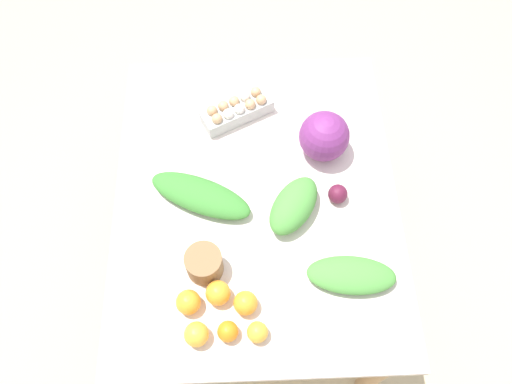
{
  "coord_description": "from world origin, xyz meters",
  "views": [
    {
      "loc": [
        -0.82,
        0.03,
        2.32
      ],
      "look_at": [
        0.0,
        0.0,
        0.77
      ],
      "focal_mm": 35.0,
      "sensor_mm": 36.0,
      "label": 1
    }
  ],
  "objects_px": {
    "egg_carton": "(237,110)",
    "orange_3": "(257,332)",
    "greens_bunch_dandelion": "(351,275)",
    "beet_root": "(338,194)",
    "greens_bunch_beet_tops": "(294,206)",
    "cabbage_purple": "(324,136)",
    "orange_5": "(188,302)",
    "orange_4": "(245,303)",
    "orange_2": "(196,334)",
    "greens_bunch_kale": "(200,195)",
    "orange_1": "(228,331)",
    "orange_0": "(218,293)"
  },
  "relations": [
    {
      "from": "egg_carton",
      "to": "orange_3",
      "type": "relative_size",
      "value": 4.37
    },
    {
      "from": "greens_bunch_dandelion",
      "to": "beet_root",
      "type": "height_order",
      "value": "beet_root"
    },
    {
      "from": "greens_bunch_dandelion",
      "to": "orange_4",
      "type": "relative_size",
      "value": 3.75
    },
    {
      "from": "orange_2",
      "to": "orange_5",
      "type": "xyz_separation_m",
      "value": [
        0.1,
        0.03,
        0.0
      ]
    },
    {
      "from": "egg_carton",
      "to": "beet_root",
      "type": "xyz_separation_m",
      "value": [
        -0.37,
        -0.34,
        -0.01
      ]
    },
    {
      "from": "greens_bunch_dandelion",
      "to": "orange_2",
      "type": "bearing_deg",
      "value": 109.05
    },
    {
      "from": "greens_bunch_kale",
      "to": "orange_4",
      "type": "distance_m",
      "value": 0.41
    },
    {
      "from": "greens_bunch_beet_tops",
      "to": "orange_3",
      "type": "distance_m",
      "value": 0.44
    },
    {
      "from": "egg_carton",
      "to": "orange_1",
      "type": "distance_m",
      "value": 0.83
    },
    {
      "from": "orange_2",
      "to": "greens_bunch_beet_tops",
      "type": "bearing_deg",
      "value": -37.8
    },
    {
      "from": "greens_bunch_beet_tops",
      "to": "cabbage_purple",
      "type": "bearing_deg",
      "value": -26.38
    },
    {
      "from": "orange_4",
      "to": "beet_root",
      "type": "bearing_deg",
      "value": -41.56
    },
    {
      "from": "egg_carton",
      "to": "beet_root",
      "type": "height_order",
      "value": "egg_carton"
    },
    {
      "from": "greens_bunch_kale",
      "to": "beet_root",
      "type": "relative_size",
      "value": 5.47
    },
    {
      "from": "greens_bunch_beet_tops",
      "to": "orange_0",
      "type": "distance_m",
      "value": 0.39
    },
    {
      "from": "greens_bunch_kale",
      "to": "greens_bunch_dandelion",
      "type": "xyz_separation_m",
      "value": [
        -0.31,
        -0.49,
        -0.0
      ]
    },
    {
      "from": "egg_carton",
      "to": "greens_bunch_beet_tops",
      "type": "distance_m",
      "value": 0.46
    },
    {
      "from": "orange_0",
      "to": "orange_4",
      "type": "distance_m",
      "value": 0.09
    },
    {
      "from": "beet_root",
      "to": "greens_bunch_beet_tops",
      "type": "bearing_deg",
      "value": 106.39
    },
    {
      "from": "cabbage_purple",
      "to": "beet_root",
      "type": "height_order",
      "value": "cabbage_purple"
    },
    {
      "from": "orange_5",
      "to": "orange_3",
      "type": "bearing_deg",
      "value": -114.97
    },
    {
      "from": "orange_5",
      "to": "greens_bunch_beet_tops",
      "type": "bearing_deg",
      "value": -47.8
    },
    {
      "from": "egg_carton",
      "to": "orange_1",
      "type": "xyz_separation_m",
      "value": [
        -0.83,
        0.04,
        -0.01
      ]
    },
    {
      "from": "greens_bunch_kale",
      "to": "orange_3",
      "type": "height_order",
      "value": "greens_bunch_kale"
    },
    {
      "from": "orange_1",
      "to": "orange_4",
      "type": "relative_size",
      "value": 0.85
    },
    {
      "from": "greens_bunch_kale",
      "to": "orange_5",
      "type": "distance_m",
      "value": 0.38
    },
    {
      "from": "beet_root",
      "to": "orange_0",
      "type": "relative_size",
      "value": 0.86
    },
    {
      "from": "cabbage_purple",
      "to": "orange_5",
      "type": "bearing_deg",
      "value": 140.13
    },
    {
      "from": "beet_root",
      "to": "orange_2",
      "type": "xyz_separation_m",
      "value": [
        -0.47,
        0.48,
        0.0
      ]
    },
    {
      "from": "greens_bunch_dandelion",
      "to": "greens_bunch_beet_tops",
      "type": "bearing_deg",
      "value": 34.3
    },
    {
      "from": "orange_4",
      "to": "greens_bunch_dandelion",
      "type": "bearing_deg",
      "value": -76.85
    },
    {
      "from": "cabbage_purple",
      "to": "beet_root",
      "type": "bearing_deg",
      "value": -170.65
    },
    {
      "from": "orange_1",
      "to": "orange_5",
      "type": "height_order",
      "value": "orange_5"
    },
    {
      "from": "egg_carton",
      "to": "orange_5",
      "type": "relative_size",
      "value": 3.65
    },
    {
      "from": "orange_2",
      "to": "orange_5",
      "type": "distance_m",
      "value": 0.1
    },
    {
      "from": "greens_bunch_kale",
      "to": "orange_5",
      "type": "bearing_deg",
      "value": 175.22
    },
    {
      "from": "greens_bunch_beet_tops",
      "to": "orange_1",
      "type": "distance_m",
      "value": 0.47
    },
    {
      "from": "orange_1",
      "to": "greens_bunch_kale",
      "type": "bearing_deg",
      "value": 10.88
    },
    {
      "from": "beet_root",
      "to": "orange_1",
      "type": "height_order",
      "value": "beet_root"
    },
    {
      "from": "cabbage_purple",
      "to": "orange_4",
      "type": "xyz_separation_m",
      "value": [
        -0.58,
        0.3,
        -0.05
      ]
    },
    {
      "from": "cabbage_purple",
      "to": "orange_1",
      "type": "relative_size",
      "value": 2.79
    },
    {
      "from": "orange_0",
      "to": "greens_bunch_beet_tops",
      "type": "bearing_deg",
      "value": -41.45
    },
    {
      "from": "beet_root",
      "to": "egg_carton",
      "type": "bearing_deg",
      "value": 42.85
    },
    {
      "from": "cabbage_purple",
      "to": "greens_bunch_dandelion",
      "type": "relative_size",
      "value": 0.63
    },
    {
      "from": "egg_carton",
      "to": "orange_2",
      "type": "height_order",
      "value": "egg_carton"
    },
    {
      "from": "beet_root",
      "to": "orange_3",
      "type": "bearing_deg",
      "value": 147.29
    },
    {
      "from": "orange_2",
      "to": "orange_3",
      "type": "xyz_separation_m",
      "value": [
        0.0,
        -0.19,
        -0.01
      ]
    },
    {
      "from": "greens_bunch_beet_tops",
      "to": "orange_5",
      "type": "height_order",
      "value": "greens_bunch_beet_tops"
    },
    {
      "from": "greens_bunch_kale",
      "to": "orange_1",
      "type": "bearing_deg",
      "value": -169.12
    },
    {
      "from": "greens_bunch_dandelion",
      "to": "beet_root",
      "type": "relative_size",
      "value": 4.22
    }
  ]
}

